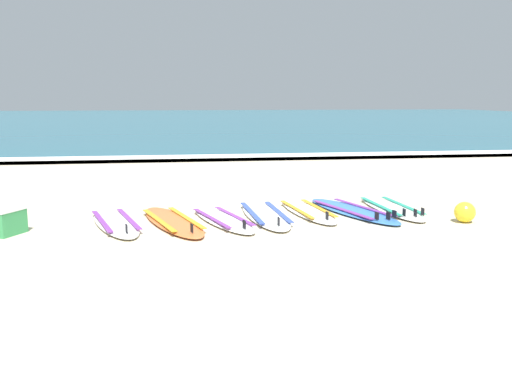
# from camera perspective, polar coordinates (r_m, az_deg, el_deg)

# --- Properties ---
(ground_plane) EXTENTS (80.00, 80.00, 0.00)m
(ground_plane) POSITION_cam_1_polar(r_m,az_deg,el_deg) (8.76, -1.66, -2.17)
(ground_plane) COLOR beige
(sea) EXTENTS (80.00, 60.00, 0.10)m
(sea) POSITION_cam_1_polar(r_m,az_deg,el_deg) (45.72, -7.21, 7.39)
(sea) COLOR #23667A
(sea) RESTS_ON ground
(wave_foam_strip) EXTENTS (80.00, 0.97, 0.11)m
(wave_foam_strip) POSITION_cam_1_polar(r_m,az_deg,el_deg) (16.28, -4.84, 3.48)
(wave_foam_strip) COLOR white
(wave_foam_strip) RESTS_ON ground
(surfboard_0) EXTENTS (1.07, 2.16, 0.18)m
(surfboard_0) POSITION_cam_1_polar(r_m,az_deg,el_deg) (8.20, -14.16, -3.03)
(surfboard_0) COLOR silver
(surfboard_0) RESTS_ON ground
(surfboard_1) EXTENTS (1.18, 2.31, 0.18)m
(surfboard_1) POSITION_cam_1_polar(r_m,az_deg,el_deg) (8.11, -8.53, -2.97)
(surfboard_1) COLOR orange
(surfboard_1) RESTS_ON ground
(surfboard_2) EXTENTS (1.05, 2.07, 0.18)m
(surfboard_2) POSITION_cam_1_polar(r_m,az_deg,el_deg) (8.16, -3.41, -2.80)
(surfboard_2) COLOR white
(surfboard_2) RESTS_ON ground
(surfboard_3) EXTENTS (0.68, 2.30, 0.18)m
(surfboard_3) POSITION_cam_1_polar(r_m,az_deg,el_deg) (8.48, 0.91, -2.31)
(surfboard_3) COLOR silver
(surfboard_3) RESTS_ON ground
(surfboard_4) EXTENTS (0.75, 2.09, 0.18)m
(surfboard_4) POSITION_cam_1_polar(r_m,az_deg,el_deg) (8.79, 5.28, -1.93)
(surfboard_4) COLOR white
(surfboard_4) RESTS_ON ground
(surfboard_5) EXTENTS (1.19, 2.33, 0.18)m
(surfboard_5) POSITION_cam_1_polar(r_m,az_deg,el_deg) (8.90, 9.82, -1.88)
(surfboard_5) COLOR #3875CC
(surfboard_5) RESTS_ON ground
(surfboard_6) EXTENTS (0.63, 2.16, 0.18)m
(surfboard_6) POSITION_cam_1_polar(r_m,az_deg,el_deg) (9.25, 13.63, -1.58)
(surfboard_6) COLOR white
(surfboard_6) RESTS_ON ground
(cooler_box) EXTENTS (0.49, 0.55, 0.38)m
(cooler_box) POSITION_cam_1_polar(r_m,az_deg,el_deg) (8.08, -24.13, -2.65)
(cooler_box) COLOR #338C4C
(cooler_box) RESTS_ON ground
(beach_ball) EXTENTS (0.30, 0.30, 0.30)m
(beach_ball) POSITION_cam_1_polar(r_m,az_deg,el_deg) (8.63, 20.55, -1.95)
(beach_ball) COLOR yellow
(beach_ball) RESTS_ON ground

